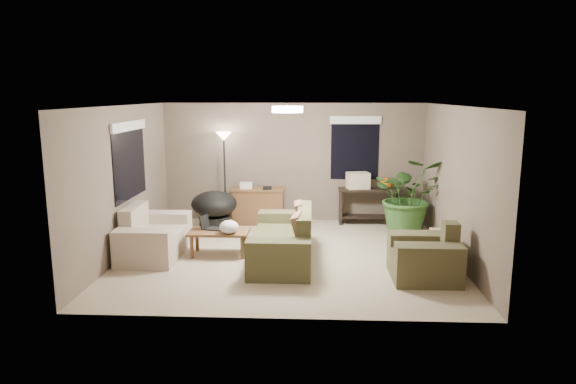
{
  "coord_description": "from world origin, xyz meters",
  "views": [
    {
      "loc": [
        0.4,
        -8.32,
        2.69
      ],
      "look_at": [
        0.0,
        0.2,
        1.05
      ],
      "focal_mm": 32.0,
      "sensor_mm": 36.0,
      "label": 1
    }
  ],
  "objects_px": {
    "armchair": "(425,258)",
    "coffee_table": "(219,234)",
    "console_table": "(369,203)",
    "desk": "(258,206)",
    "loveseat": "(153,238)",
    "cat_scratching_post": "(436,246)",
    "houseplant": "(408,204)",
    "main_sofa": "(285,242)",
    "floor_lamp": "(224,147)",
    "papasan_chair": "(214,208)"
  },
  "relations": [
    {
      "from": "armchair",
      "to": "console_table",
      "type": "relative_size",
      "value": 0.77
    },
    {
      "from": "coffee_table",
      "to": "console_table",
      "type": "bearing_deg",
      "value": 39.43
    },
    {
      "from": "main_sofa",
      "to": "floor_lamp",
      "type": "height_order",
      "value": "floor_lamp"
    },
    {
      "from": "console_table",
      "to": "desk",
      "type": "bearing_deg",
      "value": -177.65
    },
    {
      "from": "coffee_table",
      "to": "armchair",
      "type": "bearing_deg",
      "value": -16.33
    },
    {
      "from": "desk",
      "to": "cat_scratching_post",
      "type": "height_order",
      "value": "desk"
    },
    {
      "from": "console_table",
      "to": "houseplant",
      "type": "bearing_deg",
      "value": -47.51
    },
    {
      "from": "desk",
      "to": "armchair",
      "type": "bearing_deg",
      "value": -48.14
    },
    {
      "from": "houseplant",
      "to": "cat_scratching_post",
      "type": "xyz_separation_m",
      "value": [
        0.19,
        -1.57,
        -0.37
      ]
    },
    {
      "from": "loveseat",
      "to": "cat_scratching_post",
      "type": "xyz_separation_m",
      "value": [
        4.74,
        0.02,
        -0.08
      ]
    },
    {
      "from": "main_sofa",
      "to": "papasan_chair",
      "type": "distance_m",
      "value": 2.31
    },
    {
      "from": "loveseat",
      "to": "coffee_table",
      "type": "bearing_deg",
      "value": 2.53
    },
    {
      "from": "loveseat",
      "to": "floor_lamp",
      "type": "height_order",
      "value": "floor_lamp"
    },
    {
      "from": "houseplant",
      "to": "loveseat",
      "type": "bearing_deg",
      "value": -160.7
    },
    {
      "from": "loveseat",
      "to": "papasan_chair",
      "type": "xyz_separation_m",
      "value": [
        0.74,
        1.6,
        0.17
      ]
    },
    {
      "from": "main_sofa",
      "to": "desk",
      "type": "xyz_separation_m",
      "value": [
        -0.69,
        2.38,
        0.08
      ]
    },
    {
      "from": "armchair",
      "to": "coffee_table",
      "type": "relative_size",
      "value": 1.0
    },
    {
      "from": "loveseat",
      "to": "houseplant",
      "type": "bearing_deg",
      "value": 19.3
    },
    {
      "from": "papasan_chair",
      "to": "cat_scratching_post",
      "type": "bearing_deg",
      "value": -21.52
    },
    {
      "from": "coffee_table",
      "to": "desk",
      "type": "distance_m",
      "value": 2.22
    },
    {
      "from": "console_table",
      "to": "floor_lamp",
      "type": "xyz_separation_m",
      "value": [
        -3.03,
        -0.03,
        1.16
      ]
    },
    {
      "from": "coffee_table",
      "to": "cat_scratching_post",
      "type": "bearing_deg",
      "value": -0.44
    },
    {
      "from": "desk",
      "to": "cat_scratching_post",
      "type": "bearing_deg",
      "value": -34.69
    },
    {
      "from": "papasan_chair",
      "to": "floor_lamp",
      "type": "distance_m",
      "value": 1.33
    },
    {
      "from": "floor_lamp",
      "to": "cat_scratching_post",
      "type": "height_order",
      "value": "floor_lamp"
    },
    {
      "from": "coffee_table",
      "to": "cat_scratching_post",
      "type": "relative_size",
      "value": 2.0
    },
    {
      "from": "desk",
      "to": "console_table",
      "type": "bearing_deg",
      "value": 2.35
    },
    {
      "from": "console_table",
      "to": "floor_lamp",
      "type": "height_order",
      "value": "floor_lamp"
    },
    {
      "from": "console_table",
      "to": "floor_lamp",
      "type": "bearing_deg",
      "value": -179.51
    },
    {
      "from": "armchair",
      "to": "papasan_chair",
      "type": "height_order",
      "value": "armchair"
    },
    {
      "from": "desk",
      "to": "console_table",
      "type": "height_order",
      "value": "same"
    },
    {
      "from": "loveseat",
      "to": "armchair",
      "type": "bearing_deg",
      "value": -11.68
    },
    {
      "from": "main_sofa",
      "to": "floor_lamp",
      "type": "bearing_deg",
      "value": 119.55
    },
    {
      "from": "loveseat",
      "to": "floor_lamp",
      "type": "distance_m",
      "value": 2.77
    },
    {
      "from": "desk",
      "to": "floor_lamp",
      "type": "bearing_deg",
      "value": 174.38
    },
    {
      "from": "loveseat",
      "to": "armchair",
      "type": "distance_m",
      "value": 4.45
    },
    {
      "from": "main_sofa",
      "to": "desk",
      "type": "distance_m",
      "value": 2.48
    },
    {
      "from": "loveseat",
      "to": "coffee_table",
      "type": "height_order",
      "value": "loveseat"
    },
    {
      "from": "floor_lamp",
      "to": "houseplant",
      "type": "relative_size",
      "value": 1.27
    },
    {
      "from": "desk",
      "to": "floor_lamp",
      "type": "xyz_separation_m",
      "value": [
        -0.7,
        0.07,
        1.22
      ]
    },
    {
      "from": "main_sofa",
      "to": "armchair",
      "type": "relative_size",
      "value": 2.2
    },
    {
      "from": "armchair",
      "to": "coffee_table",
      "type": "height_order",
      "value": "armchair"
    },
    {
      "from": "papasan_chair",
      "to": "desk",
      "type": "bearing_deg",
      "value": 37.93
    },
    {
      "from": "floor_lamp",
      "to": "console_table",
      "type": "bearing_deg",
      "value": 0.49
    },
    {
      "from": "main_sofa",
      "to": "houseplant",
      "type": "xyz_separation_m",
      "value": [
        2.31,
        1.75,
        0.29
      ]
    },
    {
      "from": "papasan_chair",
      "to": "cat_scratching_post",
      "type": "distance_m",
      "value": 4.3
    },
    {
      "from": "console_table",
      "to": "houseplant",
      "type": "distance_m",
      "value": 1.0
    },
    {
      "from": "desk",
      "to": "houseplant",
      "type": "distance_m",
      "value": 3.07
    },
    {
      "from": "coffee_table",
      "to": "papasan_chair",
      "type": "height_order",
      "value": "papasan_chair"
    },
    {
      "from": "main_sofa",
      "to": "papasan_chair",
      "type": "bearing_deg",
      "value": 130.44
    }
  ]
}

